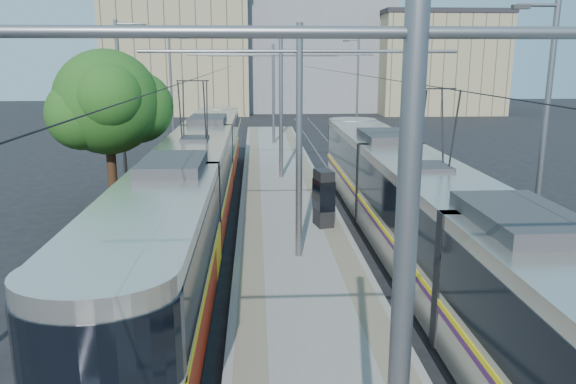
{
  "coord_description": "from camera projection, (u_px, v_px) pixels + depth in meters",
  "views": [
    {
      "loc": [
        -1.29,
        -8.56,
        6.3
      ],
      "look_at": [
        -0.15,
        11.12,
        1.6
      ],
      "focal_mm": 35.0,
      "sensor_mm": 36.0,
      "label": 1
    }
  ],
  "objects": [
    {
      "name": "tactile_strip_right",
      "position": [
        315.0,
        189.0,
        26.36
      ],
      "size": [
        0.7,
        50.0,
        0.01
      ],
      "primitive_type": "cube",
      "color": "gray",
      "rests_on": "platform"
    },
    {
      "name": "tactile_strip_left",
      "position": [
        253.0,
        190.0,
        26.2
      ],
      "size": [
        0.7,
        50.0,
        0.01
      ],
      "primitive_type": "cube",
      "color": "gray",
      "rests_on": "platform"
    },
    {
      "name": "platform",
      "position": [
        284.0,
        193.0,
        26.32
      ],
      "size": [
        4.0,
        50.0,
        0.3
      ],
      "primitive_type": "cube",
      "color": "gray",
      "rests_on": "ground"
    },
    {
      "name": "rails",
      "position": [
        284.0,
        196.0,
        26.35
      ],
      "size": [
        8.71,
        70.0,
        0.03
      ],
      "color": "gray",
      "rests_on": "ground"
    },
    {
      "name": "tram_left",
      "position": [
        197.0,
        181.0,
        21.65
      ],
      "size": [
        2.43,
        29.31,
        5.5
      ],
      "color": "black",
      "rests_on": "ground"
    },
    {
      "name": "tram_right",
      "position": [
        427.0,
        217.0,
        16.12
      ],
      "size": [
        2.43,
        27.72,
        5.5
      ],
      "color": "black",
      "rests_on": "ground"
    },
    {
      "name": "building_centre",
      "position": [
        313.0,
        45.0,
        70.49
      ],
      "size": [
        18.36,
        14.28,
        15.86
      ],
      "color": "gray",
      "rests_on": "ground"
    },
    {
      "name": "street_lamps",
      "position": [
        280.0,
        100.0,
        29.27
      ],
      "size": [
        15.18,
        38.22,
        8.0
      ],
      "color": "slate",
      "rests_on": "ground"
    },
    {
      "name": "building_right",
      "position": [
        436.0,
        63.0,
        65.94
      ],
      "size": [
        14.28,
        10.2,
        11.6
      ],
      "color": "tan",
      "rests_on": "ground"
    },
    {
      "name": "building_left",
      "position": [
        181.0,
        49.0,
        65.84
      ],
      "size": [
        16.32,
        12.24,
        14.73
      ],
      "color": "tan",
      "rests_on": "ground"
    },
    {
      "name": "shelter",
      "position": [
        324.0,
        197.0,
        20.44
      ],
      "size": [
        0.76,
        1.04,
        2.08
      ],
      "rotation": [
        0.0,
        0.0,
        0.21
      ],
      "color": "black",
      "rests_on": "platform"
    },
    {
      "name": "tree",
      "position": [
        115.0,
        104.0,
        22.53
      ],
      "size": [
        4.61,
        4.26,
        6.69
      ],
      "color": "#382314",
      "rests_on": "ground"
    },
    {
      "name": "catenary",
      "position": [
        287.0,
        104.0,
        22.54
      ],
      "size": [
        9.2,
        70.0,
        7.0
      ],
      "color": "slate",
      "rests_on": "platform"
    }
  ]
}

